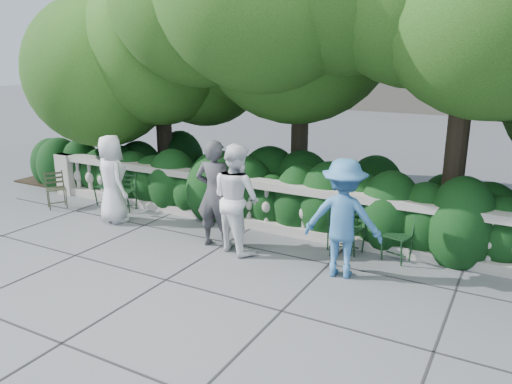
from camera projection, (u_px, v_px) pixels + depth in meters
The scene contains 14 objects.
ground at pixel (227, 263), 8.36m from camera, with size 90.00×90.00×0.00m, color #4E5056.
balustrade at pixel (276, 208), 9.75m from camera, with size 12.00×0.44×1.00m.
shrub_hedge at pixel (300, 214), 10.89m from camera, with size 15.00×2.60×1.70m, color black, non-canonical shape.
tree_canopy at pixel (342, 23), 9.66m from camera, with size 15.04×6.52×6.78m.
chair_a at pixel (103, 207), 11.43m from camera, with size 0.44×0.48×0.84m, color black, non-canonical shape.
chair_b at pixel (122, 212), 11.03m from camera, with size 0.44×0.48×0.84m, color black, non-canonical shape.
chair_c at pixel (345, 255), 8.72m from camera, with size 0.44×0.48×0.84m, color black, non-canonical shape.
chair_d at pixel (340, 256), 8.66m from camera, with size 0.44×0.48×0.84m, color black, non-canonical shape.
chair_f at pixel (391, 263), 8.37m from camera, with size 0.44×0.48×0.84m, color black, non-canonical shape.
chair_weathered at pixel (59, 209), 11.24m from camera, with size 0.44×0.48×0.84m, color black, non-canonical shape.
person_businessman at pixel (112, 179), 10.23m from camera, with size 0.89×0.58×1.81m, color silver.
person_woman_grey at pixel (215, 194), 8.89m from camera, with size 0.71×0.47×1.96m, color #39393D.
person_casual_man at pixel (236, 198), 8.68m from camera, with size 0.94×0.73×1.93m, color white.
person_older_blue at pixel (343, 219), 7.69m from camera, with size 1.22×0.70×1.88m, color teal.
Camera 1 is at (4.16, -6.53, 3.42)m, focal length 35.00 mm.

